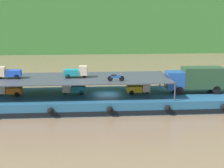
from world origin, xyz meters
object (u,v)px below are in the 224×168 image
(mini_truck_lower_stern, at_px, (9,90))
(motorcycle_upper_port, at_px, (116,77))
(mini_truck_upper_stern, at_px, (9,73))
(mini_truck_lower_aft, at_px, (73,88))
(mini_truck_lower_mid, at_px, (139,88))
(cargo_barge, at_px, (107,100))
(covered_lorry, at_px, (196,79))
(mini_truck_upper_mid, at_px, (76,72))

(mini_truck_lower_stern, relative_size, motorcycle_upper_port, 1.47)
(mini_truck_upper_stern, bearing_deg, motorcycle_upper_port, -12.16)
(mini_truck_lower_aft, bearing_deg, mini_truck_lower_mid, -3.84)
(cargo_barge, relative_size, covered_lorry, 3.98)
(mini_truck_upper_mid, bearing_deg, motorcycle_upper_port, -29.83)
(mini_truck_lower_stern, relative_size, mini_truck_upper_stern, 1.01)
(mini_truck_lower_stern, height_order, motorcycle_upper_port, motorcycle_upper_port)
(covered_lorry, height_order, mini_truck_lower_aft, covered_lorry)
(cargo_barge, distance_m, covered_lorry, 11.00)
(mini_truck_lower_stern, bearing_deg, motorcycle_upper_port, -11.19)
(mini_truck_lower_mid, bearing_deg, covered_lorry, 1.11)
(mini_truck_lower_aft, bearing_deg, motorcycle_upper_port, -28.60)
(covered_lorry, bearing_deg, mini_truck_lower_mid, -178.89)
(cargo_barge, distance_m, mini_truck_upper_mid, 5.00)
(mini_truck_lower_aft, bearing_deg, mini_truck_upper_stern, 179.90)
(mini_truck_lower_aft, xyz_separation_m, mini_truck_upper_mid, (0.34, -0.06, 2.00))
(mini_truck_upper_mid, height_order, motorcycle_upper_port, mini_truck_upper_mid)
(mini_truck_lower_aft, height_order, mini_truck_lower_mid, same)
(cargo_barge, bearing_deg, mini_truck_upper_mid, 176.26)
(mini_truck_upper_mid, distance_m, motorcycle_upper_port, 5.16)
(motorcycle_upper_port, bearing_deg, mini_truck_upper_mid, 150.17)
(mini_truck_lower_stern, distance_m, mini_truck_upper_stern, 2.01)
(mini_truck_lower_stern, xyz_separation_m, mini_truck_lower_mid, (15.16, -0.31, 0.00))
(mini_truck_lower_aft, relative_size, mini_truck_upper_stern, 1.01)
(mini_truck_upper_stern, bearing_deg, covered_lorry, -1.03)
(mini_truck_lower_aft, xyz_separation_m, mini_truck_lower_mid, (7.76, -0.52, 0.00))
(cargo_barge, relative_size, mini_truck_lower_mid, 11.30)
(mini_truck_upper_stern, bearing_deg, mini_truck_upper_mid, -0.53)
(covered_lorry, height_order, mini_truck_upper_mid, mini_truck_upper_mid)
(motorcycle_upper_port, bearing_deg, mini_truck_lower_mid, 35.50)
(mini_truck_lower_mid, relative_size, mini_truck_upper_stern, 1.01)
(mini_truck_lower_aft, height_order, mini_truck_upper_stern, mini_truck_upper_stern)
(cargo_barge, height_order, mini_truck_lower_aft, mini_truck_lower_aft)
(mini_truck_lower_aft, relative_size, motorcycle_upper_port, 1.47)
(mini_truck_lower_mid, bearing_deg, cargo_barge, 176.62)
(covered_lorry, xyz_separation_m, mini_truck_lower_mid, (-6.93, -0.13, -1.00))
(mini_truck_upper_mid, bearing_deg, mini_truck_lower_aft, 170.10)
(mini_truck_lower_stern, xyz_separation_m, mini_truck_lower_aft, (7.40, 0.21, 0.00))
(covered_lorry, distance_m, mini_truck_lower_stern, 22.11)
(cargo_barge, height_order, motorcycle_upper_port, motorcycle_upper_port)
(mini_truck_lower_aft, bearing_deg, mini_truck_upper_mid, -9.90)
(mini_truck_lower_aft, xyz_separation_m, mini_truck_upper_stern, (-7.42, 0.01, 2.00))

